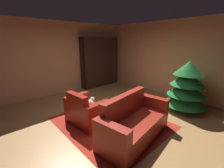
# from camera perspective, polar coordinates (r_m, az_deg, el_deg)

# --- Properties ---
(ground_plane) EXTENTS (6.99, 6.99, 0.00)m
(ground_plane) POSITION_cam_1_polar(r_m,az_deg,el_deg) (4.14, -0.59, -13.08)
(ground_plane) COLOR #9E7242
(wall_back) EXTENTS (5.95, 0.06, 2.73)m
(wall_back) POSITION_cam_1_polar(r_m,az_deg,el_deg) (5.96, 20.93, 8.79)
(wall_back) COLOR tan
(wall_back) RESTS_ON ground
(wall_left) EXTENTS (0.06, 5.83, 2.73)m
(wall_left) POSITION_cam_1_polar(r_m,az_deg,el_deg) (6.17, -19.25, 9.17)
(wall_left) COLOR tan
(wall_left) RESTS_ON ground
(area_rug) EXTENTS (2.63, 2.26, 0.01)m
(area_rug) POSITION_cam_1_polar(r_m,az_deg,el_deg) (3.98, -0.34, -14.32)
(area_rug) COLOR maroon
(area_rug) RESTS_ON ground
(bookshelf_unit) EXTENTS (0.35, 1.81, 2.17)m
(bookshelf_unit) POSITION_cam_1_polar(r_m,az_deg,el_deg) (6.93, -4.03, 8.10)
(bookshelf_unit) COLOR black
(bookshelf_unit) RESTS_ON ground
(armchair_red) EXTENTS (1.07, 0.79, 0.84)m
(armchair_red) POSITION_cam_1_polar(r_m,az_deg,el_deg) (3.89, -9.75, -10.29)
(armchair_red) COLOR maroon
(armchair_red) RESTS_ON ground
(couch_red) EXTENTS (1.00, 1.90, 0.92)m
(couch_red) POSITION_cam_1_polar(r_m,az_deg,el_deg) (3.35, 8.31, -14.63)
(couch_red) COLOR maroon
(couch_red) RESTS_ON ground
(coffee_table) EXTENTS (0.66, 0.66, 0.42)m
(coffee_table) POSITION_cam_1_polar(r_m,az_deg,el_deg) (3.78, -0.31, -9.70)
(coffee_table) COLOR black
(coffee_table) RESTS_ON ground
(book_stack_on_table) EXTENTS (0.21, 0.18, 0.11)m
(book_stack_on_table) POSITION_cam_1_polar(r_m,az_deg,el_deg) (3.75, 0.55, -8.27)
(book_stack_on_table) COLOR #3F8657
(book_stack_on_table) RESTS_ON coffee_table
(bottle_on_table) EXTENTS (0.06, 0.06, 0.32)m
(bottle_on_table) POSITION_cam_1_polar(r_m,az_deg,el_deg) (3.54, -0.47, -8.54)
(bottle_on_table) COLOR #561F15
(bottle_on_table) RESTS_ON coffee_table
(decorated_tree) EXTENTS (1.16, 1.16, 1.48)m
(decorated_tree) POSITION_cam_1_polar(r_m,az_deg,el_deg) (4.87, 26.50, -0.75)
(decorated_tree) COLOR brown
(decorated_tree) RESTS_ON ground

